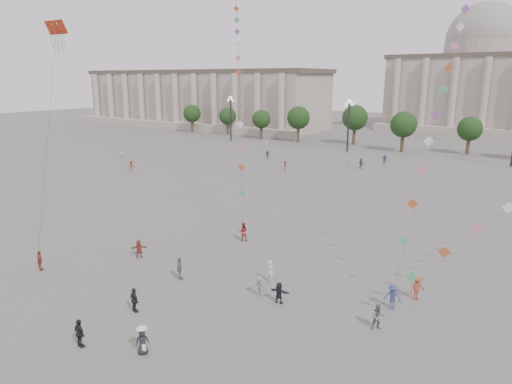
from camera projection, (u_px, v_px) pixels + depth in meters
The scene contains 29 objects.
ground at pixel (143, 311), 29.89m from camera, with size 360.00×360.00×0.00m, color #595753.
hall_west at pixel (200, 99), 143.95m from camera, with size 84.00×26.22×17.20m.
hall_central at pixel (480, 80), 130.72m from camera, with size 48.30×34.30×35.50m.
tree_row at pixel (434, 126), 91.53m from camera, with size 137.12×5.12×8.00m.
lamp_post_far_west at pixel (231, 110), 108.80m from camera, with size 2.00×0.90×10.65m.
lamp_post_mid_west at pixel (349, 116), 92.66m from camera, with size 2.00×0.90×10.65m.
person_crowd_0 at pixel (384, 160), 80.05m from camera, with size 1.04×0.43×1.77m, color #334872.
person_crowd_1 at pixel (121, 153), 86.39m from camera, with size 0.87×0.68×1.79m, color silver.
person_crowd_2 at pixel (131, 166), 74.51m from camera, with size 1.12×0.64×1.73m, color maroon.
person_crowd_3 at pixel (279, 293), 30.77m from camera, with size 1.38×0.44×1.48m, color black.
person_crowd_4 at pixel (348, 161), 79.26m from camera, with size 1.55×0.49×1.67m, color silver.
person_crowd_6 at pixel (259, 286), 31.74m from camera, with size 0.96×0.55×1.48m, color slate.
person_crowd_8 at pixel (417, 288), 31.19m from camera, with size 1.14×0.66×1.76m, color #993F29.
person_crowd_10 at pixel (266, 144), 98.46m from camera, with size 0.68×0.45×1.88m, color silver.
person_crowd_12 at pixel (361, 163), 76.70m from camera, with size 1.65×0.53×1.78m, color slate.
person_crowd_13 at pixel (270, 271), 33.99m from camera, with size 0.61×0.40×1.68m, color silver.
person_crowd_16 at pixel (267, 154), 85.39m from camera, with size 1.06×0.44×1.82m, color #59585D.
person_crowd_17 at pixel (285, 166), 74.99m from camera, with size 1.02×0.59×1.58m, color maroon.
tourist_0 at pixel (40, 261), 36.01m from camera, with size 0.95×0.40×1.62m, color brown.
tourist_1 at pixel (134, 300), 29.54m from camera, with size 0.98×0.41×1.68m, color #232228.
tourist_2 at pixel (139, 249), 38.63m from camera, with size 1.43×0.46×1.54m, color #964229.
tourist_3 at pixel (180, 268), 34.38m from camera, with size 1.02×0.43×1.74m, color slate.
tourist_4 at pixel (80, 333), 25.66m from camera, with size 1.01×0.42×1.73m, color black.
kite_flyer_0 at pixel (243, 231), 42.57m from camera, with size 0.87×0.68×1.80m, color maroon.
kite_flyer_1 at pixel (393, 297), 29.94m from camera, with size 1.13×0.65×1.74m, color navy.
kite_flyer_2 at pixel (378, 317), 27.53m from camera, with size 0.79×0.62×1.63m, color #5E5E63.
hat_person at pixel (142, 341), 25.04m from camera, with size 0.86×0.85×1.69m.
dragon_kite at pixel (57, 39), 35.92m from camera, with size 2.22×2.45×17.88m.
kite_train_west at pixel (236, 4), 60.32m from camera, with size 27.80×36.05×62.21m.
Camera 1 is at (21.21, -18.41, 14.85)m, focal length 32.00 mm.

